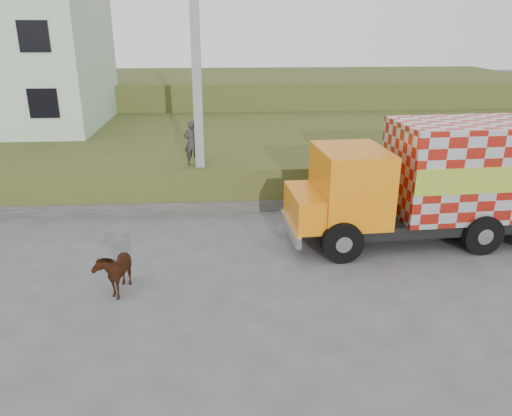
{
  "coord_description": "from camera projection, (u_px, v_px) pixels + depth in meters",
  "views": [
    {
      "loc": [
        -0.25,
        -12.25,
        6.11
      ],
      "look_at": [
        0.67,
        0.81,
        1.3
      ],
      "focal_mm": 35.0,
      "sensor_mm": 36.0,
      "label": 1
    }
  ],
  "objects": [
    {
      "name": "utility_pole",
      "position": [
        197.0,
        91.0,
        16.43
      ],
      "size": [
        1.2,
        0.3,
        8.0
      ],
      "color": "gray",
      "rests_on": "ground"
    },
    {
      "name": "cargo_truck",
      "position": [
        439.0,
        181.0,
        14.61
      ],
      "size": [
        8.08,
        3.17,
        3.54
      ],
      "rotation": [
        0.0,
        0.0,
        0.06
      ],
      "color": "black",
      "rests_on": "ground"
    },
    {
      "name": "cow",
      "position": [
        115.0,
        269.0,
        12.02
      ],
      "size": [
        0.8,
        1.43,
        1.15
      ],
      "primitive_type": "imported",
      "rotation": [
        0.0,
        0.0,
        -0.14
      ],
      "color": "black",
      "rests_on": "ground"
    },
    {
      "name": "retaining_strip",
      "position": [
        173.0,
        206.0,
        17.32
      ],
      "size": [
        16.0,
        0.5,
        0.4
      ],
      "primitive_type": "cube",
      "color": "#595651",
      "rests_on": "ground"
    },
    {
      "name": "embankment_far",
      "position": [
        224.0,
        98.0,
        33.67
      ],
      "size": [
        40.0,
        12.0,
        3.0
      ],
      "primitive_type": "cube",
      "color": "#394F1A",
      "rests_on": "ground"
    },
    {
      "name": "pedestrian",
      "position": [
        192.0,
        143.0,
        17.22
      ],
      "size": [
        0.62,
        0.45,
        1.56
      ],
      "primitive_type": "imported",
      "rotation": [
        0.0,
        0.0,
        3.0
      ],
      "color": "#2B2926",
      "rests_on": "embankment"
    },
    {
      "name": "ground",
      "position": [
        234.0,
        264.0,
        13.59
      ],
      "size": [
        120.0,
        120.0,
        0.0
      ],
      "primitive_type": "plane",
      "color": "#474749",
      "rests_on": "ground"
    },
    {
      "name": "embankment",
      "position": [
        227.0,
        150.0,
        22.7
      ],
      "size": [
        40.0,
        12.0,
        1.5
      ],
      "primitive_type": "cube",
      "color": "#394F1A",
      "rests_on": "ground"
    }
  ]
}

